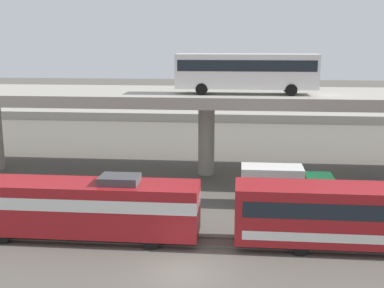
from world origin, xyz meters
name	(u,v)px	position (x,y,z in m)	size (l,w,h in m)	color
ground_plane	(182,271)	(0.00, 0.00, 0.00)	(260.00, 260.00, 0.00)	#565149
rail_strip_near	(188,246)	(0.00, 3.27, 0.06)	(110.00, 0.12, 0.12)	#59544C
rail_strip_far	(190,237)	(0.00, 4.73, 0.06)	(110.00, 0.12, 0.12)	#59544C
train_locomotive	(69,205)	(-7.56, 4.00, 2.19)	(15.85, 3.04, 4.18)	maroon
highway_overpass	(207,100)	(0.00, 20.00, 6.97)	(96.00, 10.35, 7.74)	#9E998E
transit_bus_on_overpass	(246,70)	(3.51, 18.03, 9.80)	(12.00, 2.68, 3.40)	silver
service_truck_west	(283,185)	(6.39, 11.58, 1.64)	(6.80, 2.46, 3.04)	#0C4C26
pier_parking_lot	(221,113)	(0.00, 55.00, 0.64)	(79.50, 12.29, 1.29)	#9E998E
parked_car_0	(213,104)	(-1.18, 55.07, 2.06)	(4.41, 1.98, 1.50)	#B7B7BC
parked_car_1	(56,101)	(-27.86, 56.45, 2.06)	(4.26, 1.98, 1.50)	silver
parked_car_2	(272,102)	(8.46, 57.73, 2.06)	(4.18, 1.83, 1.50)	#9E998C
harbor_water	(225,100)	(0.00, 78.00, 0.00)	(140.00, 36.00, 0.01)	#2D5170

